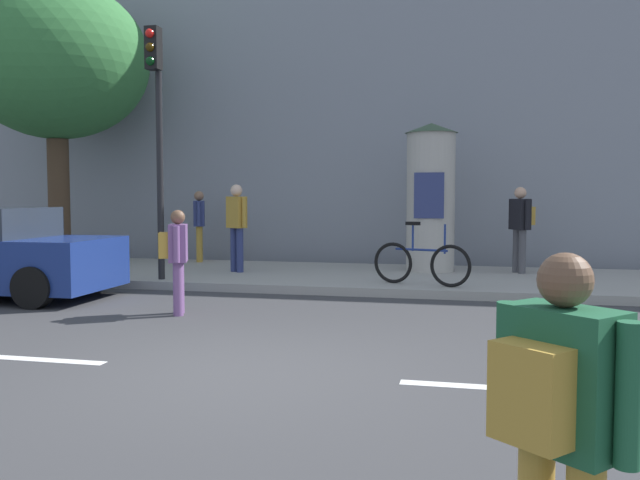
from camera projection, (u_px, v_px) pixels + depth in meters
The scene contains 13 objects.
ground_plane at pixel (244, 373), 6.53m from camera, with size 80.00×80.00×0.00m, color #38383A.
sidewalk_curb at pixel (363, 278), 13.33m from camera, with size 36.00×4.00×0.15m, color #9E9B93.
lane_markings at pixel (244, 372), 6.53m from camera, with size 25.80×0.16×0.01m.
building_backdrop at pixel (394, 100), 17.91m from camera, with size 36.00×5.00×8.37m, color gray.
traffic_light at pixel (156, 113), 12.19m from camera, with size 0.24×0.45×4.52m.
poster_column at pixel (431, 196), 13.78m from camera, with size 1.07×1.07×3.00m.
street_tree at pixel (56, 62), 15.02m from camera, with size 4.08×4.08×6.26m.
pedestrian_with_bag at pixel (176, 253), 9.62m from camera, with size 0.47×0.56×1.49m.
pedestrian_near_pole at pixel (558, 416), 2.53m from camera, with size 0.52×0.52×1.50m.
pedestrian_in_red_top at pixel (237, 221), 13.60m from camera, with size 0.50×0.40×1.76m.
pedestrian_in_dark_shirt at pixel (521, 222), 13.43m from camera, with size 0.51×0.56×1.70m.
pedestrian_tallest at pixel (199, 220), 15.68m from camera, with size 0.39×0.61×1.63m.
bicycle_leaning at pixel (421, 263), 11.65m from camera, with size 1.71×0.58×1.09m.
Camera 1 is at (2.15, -6.10, 1.71)m, focal length 38.13 mm.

